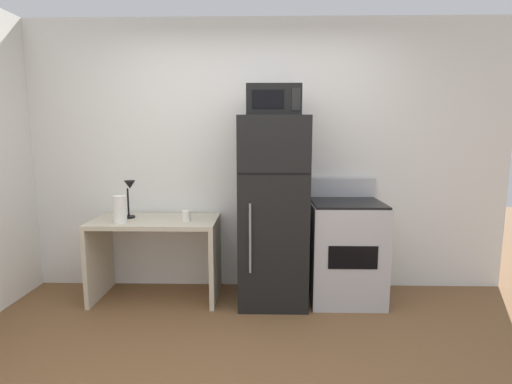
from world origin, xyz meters
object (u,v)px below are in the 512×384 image
desk (156,243)px  paper_towel_roll (120,209)px  coffee_mug (186,216)px  oven_range (345,250)px  refrigerator (273,211)px  microwave (274,101)px  desk_lamp (129,193)px

desk → paper_towel_roll: (-0.26, -0.15, 0.35)m
coffee_mug → oven_range: oven_range is taller
refrigerator → microwave: 0.97m
desk_lamp → coffee_mug: bearing=-10.3°
desk → microwave: (1.08, -0.05, 1.28)m
desk_lamp → coffee_mug: desk_lamp is taller
desk_lamp → microwave: microwave is taller
microwave → desk_lamp: bearing=176.5°
desk → paper_towel_roll: paper_towel_roll is taller
refrigerator → paper_towel_roll: bearing=-174.5°
paper_towel_roll → microwave: size_ratio=0.52×
oven_range → refrigerator: bearing=-177.9°
desk → refrigerator: (1.08, -0.02, 0.32)m
microwave → oven_range: size_ratio=0.42×
desk_lamp → paper_towel_roll: size_ratio=1.47×
coffee_mug → oven_range: (1.45, 0.06, -0.33)m
desk → coffee_mug: 0.41m
microwave → oven_range: microwave is taller
desk_lamp → refrigerator: (1.32, -0.06, -0.15)m
desk → coffee_mug: (0.30, -0.06, 0.28)m
desk_lamp → refrigerator: 1.33m
refrigerator → microwave: microwave is taller
desk_lamp → oven_range: (1.99, -0.03, -0.52)m
coffee_mug → oven_range: 1.49m
refrigerator → desk: bearing=178.7°
paper_towel_roll → oven_range: (2.01, 0.15, -0.40)m
desk_lamp → coffee_mug: 0.58m
desk → microwave: 1.68m
paper_towel_roll → coffee_mug: 0.58m
paper_towel_roll → oven_range: bearing=4.4°
desk → paper_towel_roll: size_ratio=4.73×
desk → coffee_mug: size_ratio=11.94×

